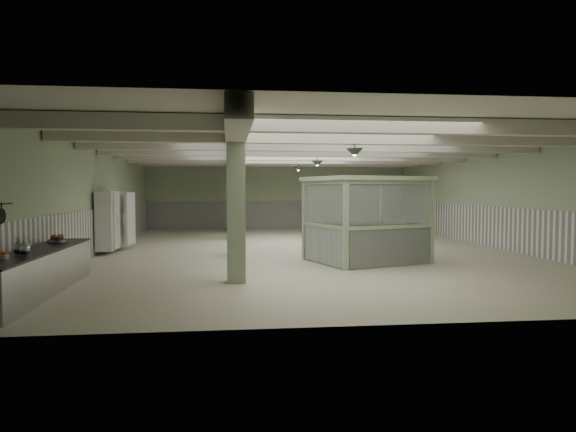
{
  "coord_description": "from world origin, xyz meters",
  "views": [
    {
      "loc": [
        -2.66,
        -17.71,
        2.13
      ],
      "look_at": [
        -0.84,
        -1.95,
        1.3
      ],
      "focal_mm": 32.0,
      "sensor_mm": 36.0,
      "label": 1
    }
  ],
  "objects": [
    {
      "name": "wall_back",
      "position": [
        0.0,
        10.0,
        1.8
      ],
      "size": [
        14.0,
        0.02,
        3.6
      ],
      "primitive_type": "cube",
      "color": "#98AC8A",
      "rests_on": "floor"
    },
    {
      "name": "beam_e",
      "position": [
        0.0,
        2.5,
        3.42
      ],
      "size": [
        13.9,
        0.35,
        0.32
      ],
      "primitive_type": "cube",
      "color": "beige",
      "rests_on": "ceiling"
    },
    {
      "name": "pendant_mid",
      "position": [
        0.5,
        0.5,
        3.05
      ],
      "size": [
        0.44,
        0.44,
        0.22
      ],
      "primitive_type": "cone",
      "rotation": [
        3.14,
        0.0,
        0.0
      ],
      "color": "#303E2E",
      "rests_on": "ceiling"
    },
    {
      "name": "column_d",
      "position": [
        -2.5,
        8.0,
        1.8
      ],
      "size": [
        0.42,
        0.42,
        3.6
      ],
      "primitive_type": "cube",
      "color": "#98AB89",
      "rests_on": "floor"
    },
    {
      "name": "wall_left",
      "position": [
        -7.0,
        0.0,
        1.8
      ],
      "size": [
        0.02,
        20.0,
        3.6
      ],
      "primitive_type": "cube",
      "color": "#98AC8A",
      "rests_on": "floor"
    },
    {
      "name": "filing_cabinet",
      "position": [
        2.88,
        -2.95,
        0.58
      ],
      "size": [
        0.38,
        0.53,
        1.15
      ],
      "primitive_type": "cube",
      "rotation": [
        0.0,
        0.0,
        0.01
      ],
      "color": "#595A4B",
      "rests_on": "floor"
    },
    {
      "name": "pitcher_near",
      "position": [
        -6.43,
        -7.77,
        1.04
      ],
      "size": [
        0.26,
        0.28,
        0.28
      ],
      "primitive_type": null,
      "rotation": [
        0.0,
        0.0,
        0.36
      ],
      "color": "#A9AAAE",
      "rests_on": "prep_counter"
    },
    {
      "name": "veg_colander",
      "position": [
        -6.56,
        -5.57,
        0.99
      ],
      "size": [
        0.52,
        0.52,
        0.19
      ],
      "primitive_type": null,
      "rotation": [
        0.0,
        0.0,
        0.32
      ],
      "color": "#3B3A3F",
      "rests_on": "prep_counter"
    },
    {
      "name": "skillet_far",
      "position": [
        -6.88,
        -7.6,
        1.63
      ],
      "size": [
        0.04,
        0.27,
        0.27
      ],
      "primitive_type": "cylinder",
      "rotation": [
        0.0,
        1.57,
        0.0
      ],
      "color": "black",
      "rests_on": "hook_rail"
    },
    {
      "name": "girder",
      "position": [
        -2.5,
        0.0,
        3.38
      ],
      "size": [
        0.45,
        19.9,
        0.4
      ],
      "primitive_type": "cube",
      "color": "beige",
      "rests_on": "ceiling"
    },
    {
      "name": "wainscot_right",
      "position": [
        6.97,
        0.0,
        0.75
      ],
      "size": [
        0.05,
        19.9,
        1.5
      ],
      "primitive_type": "cube",
      "color": "white",
      "rests_on": "floor"
    },
    {
      "name": "wall_front",
      "position": [
        0.0,
        -10.0,
        1.8
      ],
      "size": [
        14.0,
        0.02,
        3.6
      ],
      "primitive_type": "cube",
      "color": "#98AC8A",
      "rests_on": "floor"
    },
    {
      "name": "beam_c",
      "position": [
        0.0,
        -2.5,
        3.42
      ],
      "size": [
        13.9,
        0.35,
        0.32
      ],
      "primitive_type": "cube",
      "color": "beige",
      "rests_on": "ceiling"
    },
    {
      "name": "guard_booth",
      "position": [
        1.34,
        -3.07,
        1.7
      ],
      "size": [
        3.77,
        3.47,
        2.49
      ],
      "rotation": [
        0.0,
        0.0,
        0.33
      ],
      "color": "#A1B490",
      "rests_on": "floor"
    },
    {
      "name": "ceiling",
      "position": [
        0.0,
        0.0,
        3.6
      ],
      "size": [
        14.0,
        20.0,
        0.02
      ],
      "primitive_type": "cube",
      "color": "silver",
      "rests_on": "wall_back"
    },
    {
      "name": "beam_f",
      "position": [
        0.0,
        5.0,
        3.42
      ],
      "size": [
        13.9,
        0.35,
        0.32
      ],
      "primitive_type": "cube",
      "color": "beige",
      "rests_on": "ceiling"
    },
    {
      "name": "beam_a",
      "position": [
        0.0,
        -7.5,
        3.42
      ],
      "size": [
        13.9,
        0.35,
        0.32
      ],
      "primitive_type": "cube",
      "color": "beige",
      "rests_on": "ceiling"
    },
    {
      "name": "prep_counter",
      "position": [
        -6.54,
        -7.0,
        0.46
      ],
      "size": [
        0.88,
        5.03,
        0.91
      ],
      "color": "#A9AAAE",
      "rests_on": "floor"
    },
    {
      "name": "column_a",
      "position": [
        -2.5,
        -6.0,
        1.8
      ],
      "size": [
        0.42,
        0.42,
        3.6
      ],
      "primitive_type": "cube",
      "color": "#98AB89",
      "rests_on": "floor"
    },
    {
      "name": "beam_d",
      "position": [
        0.0,
        0.0,
        3.42
      ],
      "size": [
        13.9,
        0.35,
        0.32
      ],
      "primitive_type": "cube",
      "color": "beige",
      "rests_on": "ceiling"
    },
    {
      "name": "wainscot_left",
      "position": [
        -6.97,
        0.0,
        0.75
      ],
      "size": [
        0.05,
        19.9,
        1.5
      ],
      "primitive_type": "cube",
      "color": "white",
      "rests_on": "floor"
    },
    {
      "name": "column_b",
      "position": [
        -2.5,
        -1.0,
        1.8
      ],
      "size": [
        0.42,
        0.42,
        3.6
      ],
      "primitive_type": "cube",
      "color": "#98AB89",
      "rests_on": "floor"
    },
    {
      "name": "column_c",
      "position": [
        -2.5,
        4.0,
        1.8
      ],
      "size": [
        0.42,
        0.42,
        3.6
      ],
      "primitive_type": "cube",
      "color": "#98AB89",
      "rests_on": "floor"
    },
    {
      "name": "pitcher_far",
      "position": [
        -6.57,
        -7.66,
        1.06
      ],
      "size": [
        0.29,
        0.31,
        0.32
      ],
      "primitive_type": null,
      "rotation": [
        0.0,
        0.0,
        0.32
      ],
      "color": "#A9AAAE",
      "rests_on": "prep_counter"
    },
    {
      "name": "wainscot_back",
      "position": [
        0.0,
        9.97,
        0.75
      ],
      "size": [
        13.9,
        0.05,
        1.5
      ],
      "primitive_type": "cube",
      "color": "white",
      "rests_on": "floor"
    },
    {
      "name": "walkin_cooler",
      "position": [
        -6.62,
        0.19,
        0.97
      ],
      "size": [
        0.77,
        2.11,
        1.94
      ],
      "color": "silver",
      "rests_on": "floor"
    },
    {
      "name": "skillet_near",
      "position": [
        -6.88,
        -7.69,
        1.63
      ],
      "size": [
        0.04,
        0.31,
        0.31
      ],
      "primitive_type": "cylinder",
      "rotation": [
        0.0,
        1.57,
        0.0
      ],
      "color": "black",
      "rests_on": "hook_rail"
    },
    {
      "name": "wall_right",
      "position": [
        7.0,
        0.0,
        1.8
      ],
      "size": [
        0.02,
        20.0,
        3.6
      ],
      "primitive_type": "cube",
      "color": "#98AC8A",
      "rests_on": "floor"
    },
    {
      "name": "floor",
      "position": [
        0.0,
        0.0,
        0.0
      ],
      "size": [
        20.0,
        20.0,
        0.0
      ],
      "primitive_type": "plane",
      "color": "beige",
      "rests_on": "ground"
    },
    {
      "name": "pendant_front",
      "position": [
        0.5,
        -5.0,
        3.05
      ],
      "size": [
        0.44,
        0.44,
        0.22
      ],
      "primitive_type": "cone",
      "rotation": [
        3.14,
        0.0,
        0.0
      ],
      "color": "#303E2E",
      "rests_on": "ceiling"
    },
    {
      "name": "orange_bowl",
      "position": [
        -6.6,
        -8.29,
        0.94
      ],
      "size": [
        0.25,
        0.25,
        0.08
      ],
      "primitive_type": "cylinder",
      "rotation": [
        0.0,
        0.0,
        0.21
      ],
      "color": "#B2B2B7",
      "rests_on": "prep_counter"
    },
    {
      "name": "pendant_back",
      "position": [
        0.5,
        5.5,
        3.05
      ],
      "size": [
        0.44,
        0.44,
        0.22
      ],
      "primitive_type": "cone",
      "rotation": [
        3.14,
        0.0,
        0.0
      ],
      "color": "#303E2E",
      "rests_on": "ceiling"
    },
    {
      "name": "beam_b",
      "position": [
        0.0,
        -5.0,
        3.42
      ],
      "size": [
        13.9,
        0.35,
        0.32
      ],
      "primitive_type": "cube",
      "color": "beige",
      "rests_on": "ceiling"
    },
    {
      "name": "beam_g",
      "position": [
        0.0,
        7.5,
        3.42
      ],
      "size": [
        13.9,
        0.35,
        0.32
      ],
      "primitive_type": "cube",
      "color": "beige",
      "rests_on": "ceiling"
    }
  ]
}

